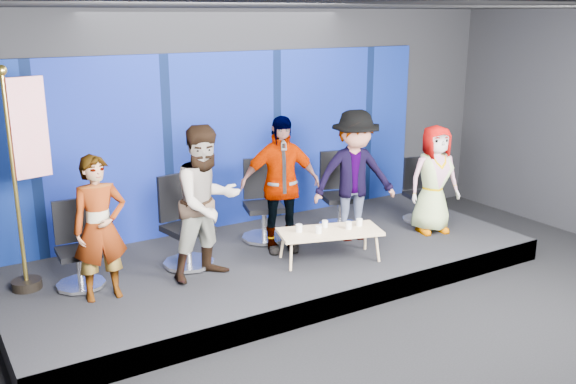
% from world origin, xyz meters
% --- Properties ---
extents(ground, '(10.00, 10.00, 0.00)m').
position_xyz_m(ground, '(0.00, 0.00, 0.00)').
color(ground, black).
rests_on(ground, ground).
extents(room_walls, '(10.02, 8.02, 3.51)m').
position_xyz_m(room_walls, '(0.00, 0.00, 2.43)').
color(room_walls, black).
rests_on(room_walls, ground).
extents(riser, '(7.00, 3.00, 0.30)m').
position_xyz_m(riser, '(0.00, 2.50, 0.15)').
color(riser, black).
rests_on(riser, ground).
extents(backdrop, '(7.00, 0.08, 2.60)m').
position_xyz_m(backdrop, '(0.00, 3.95, 1.60)').
color(backdrop, '#06174D').
rests_on(backdrop, riser).
extents(chair_a, '(0.61, 0.61, 1.02)m').
position_xyz_m(chair_a, '(-2.50, 2.79, 0.64)').
color(chair_a, silver).
rests_on(chair_a, riser).
extents(panelist_a, '(0.62, 0.43, 1.66)m').
position_xyz_m(panelist_a, '(-2.34, 2.32, 1.13)').
color(panelist_a, black).
rests_on(panelist_a, riser).
extents(chair_b, '(0.76, 0.76, 1.17)m').
position_xyz_m(chair_b, '(-1.16, 2.75, 0.68)').
color(chair_b, silver).
rests_on(chair_b, riser).
extents(panelist_b, '(1.03, 0.86, 1.89)m').
position_xyz_m(panelist_b, '(-1.06, 2.25, 1.24)').
color(panelist_b, black).
rests_on(panelist_b, riser).
extents(chair_c, '(0.80, 0.80, 1.15)m').
position_xyz_m(chair_c, '(0.17, 3.09, 0.68)').
color(chair_c, silver).
rests_on(chair_c, riser).
extents(panelist_c, '(1.17, 0.74, 1.85)m').
position_xyz_m(panelist_c, '(0.15, 2.58, 1.23)').
color(panelist_c, black).
rests_on(panelist_c, riser).
extents(chair_d, '(0.80, 0.80, 1.15)m').
position_xyz_m(chair_d, '(1.38, 2.93, 0.68)').
color(chair_d, silver).
rests_on(chair_d, riser).
extents(panelist_d, '(1.35, 1.00, 1.86)m').
position_xyz_m(panelist_d, '(1.28, 2.43, 1.23)').
color(panelist_d, black).
rests_on(panelist_d, riser).
extents(chair_e, '(0.67, 0.67, 0.98)m').
position_xyz_m(chair_e, '(2.65, 2.55, 0.62)').
color(chair_e, silver).
rests_on(chair_e, riser).
extents(panelist_e, '(0.88, 0.68, 1.59)m').
position_xyz_m(panelist_e, '(2.47, 2.09, 1.10)').
color(panelist_e, black).
rests_on(panelist_e, riser).
extents(coffee_table, '(1.43, 0.92, 0.41)m').
position_xyz_m(coffee_table, '(0.51, 1.93, 0.68)').
color(coffee_table, '#A27B5E').
rests_on(coffee_table, riser).
extents(mug_a, '(0.08, 0.08, 0.10)m').
position_xyz_m(mug_a, '(0.14, 2.08, 0.76)').
color(mug_a, silver).
rests_on(mug_a, coffee_table).
extents(mug_b, '(0.08, 0.08, 0.10)m').
position_xyz_m(mug_b, '(0.33, 1.91, 0.76)').
color(mug_b, silver).
rests_on(mug_b, coffee_table).
extents(mug_c, '(0.08, 0.08, 0.09)m').
position_xyz_m(mug_c, '(0.53, 2.06, 0.75)').
color(mug_c, silver).
rests_on(mug_c, coffee_table).
extents(mug_d, '(0.08, 0.08, 0.10)m').
position_xyz_m(mug_d, '(0.76, 1.85, 0.76)').
color(mug_d, silver).
rests_on(mug_d, coffee_table).
extents(mug_e, '(0.08, 0.08, 0.09)m').
position_xyz_m(mug_e, '(0.96, 1.88, 0.76)').
color(mug_e, silver).
rests_on(mug_e, coffee_table).
extents(flag_stand, '(0.60, 0.35, 2.60)m').
position_xyz_m(flag_stand, '(-2.93, 3.04, 1.68)').
color(flag_stand, black).
rests_on(flag_stand, riser).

